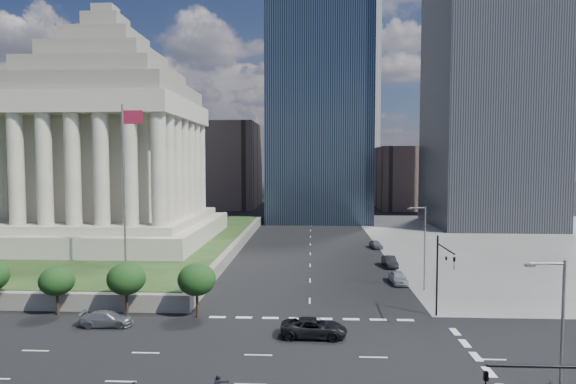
# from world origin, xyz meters

# --- Properties ---
(ground) EXTENTS (500.00, 500.00, 0.00)m
(ground) POSITION_xyz_m (0.00, 100.00, 0.00)
(ground) COLOR black
(ground) RESTS_ON ground
(sidewalk_ne) EXTENTS (68.00, 90.00, 0.03)m
(sidewalk_ne) POSITION_xyz_m (46.00, 60.00, 0.01)
(sidewalk_ne) COLOR slate
(sidewalk_ne) RESTS_ON ground
(plaza_terrace) EXTENTS (66.00, 70.00, 1.80)m
(plaza_terrace) POSITION_xyz_m (-45.00, 50.00, 0.90)
(plaza_terrace) COLOR #676358
(plaza_terrace) RESTS_ON ground
(plaza_lawn) EXTENTS (64.00, 68.00, 0.10)m
(plaza_lawn) POSITION_xyz_m (-45.00, 50.00, 1.85)
(plaza_lawn) COLOR #203C18
(plaza_lawn) RESTS_ON plaza_terrace
(war_memorial) EXTENTS (34.00, 34.00, 39.00)m
(war_memorial) POSITION_xyz_m (-34.00, 48.00, 21.40)
(war_memorial) COLOR #A09A86
(war_memorial) RESTS_ON plaza_lawn
(flagpole) EXTENTS (2.52, 0.24, 20.00)m
(flagpole) POSITION_xyz_m (-21.83, 24.00, 13.11)
(flagpole) COLOR slate
(flagpole) RESTS_ON plaza_lawn
(midrise_glass) EXTENTS (26.00, 26.00, 60.00)m
(midrise_glass) POSITION_xyz_m (2.00, 95.00, 30.00)
(midrise_glass) COLOR black
(midrise_glass) RESTS_ON ground
(highrise_ne) EXTENTS (26.00, 28.00, 100.00)m
(highrise_ne) POSITION_xyz_m (42.00, 85.00, 50.00)
(highrise_ne) COLOR black
(highrise_ne) RESTS_ON ground
(building_filler_ne) EXTENTS (20.00, 30.00, 20.00)m
(building_filler_ne) POSITION_xyz_m (32.00, 130.00, 10.00)
(building_filler_ne) COLOR brown
(building_filler_ne) RESTS_ON ground
(building_filler_nw) EXTENTS (24.00, 30.00, 28.00)m
(building_filler_nw) POSITION_xyz_m (-30.00, 130.00, 14.00)
(building_filler_nw) COLOR brown
(building_filler_nw) RESTS_ON ground
(traffic_signal_ne) EXTENTS (0.30, 5.74, 8.00)m
(traffic_signal_ne) POSITION_xyz_m (12.50, 13.70, 5.25)
(traffic_signal_ne) COLOR black
(traffic_signal_ne) RESTS_ON ground
(street_lamp_south) EXTENTS (2.13, 0.22, 10.00)m
(street_lamp_south) POSITION_xyz_m (13.33, -6.00, 5.66)
(street_lamp_south) COLOR slate
(street_lamp_south) RESTS_ON ground
(street_lamp_north) EXTENTS (2.13, 0.22, 10.00)m
(street_lamp_north) POSITION_xyz_m (13.33, 25.00, 5.66)
(street_lamp_north) COLOR slate
(street_lamp_north) RESTS_ON ground
(pickup_truck) EXTENTS (2.78, 5.82, 1.60)m
(pickup_truck) POSITION_xyz_m (0.38, 9.17, 0.80)
(pickup_truck) COLOR black
(pickup_truck) RESTS_ON ground
(suv_grey) EXTENTS (4.85, 2.16, 1.38)m
(suv_grey) POSITION_xyz_m (-18.71, 11.00, 0.69)
(suv_grey) COLOR #5A5E62
(suv_grey) RESTS_ON ground
(parked_sedan_near) EXTENTS (4.66, 2.08, 1.56)m
(parked_sedan_near) POSITION_xyz_m (10.97, 27.96, 0.78)
(parked_sedan_near) COLOR #A1A3AA
(parked_sedan_near) RESTS_ON ground
(parked_sedan_mid) EXTENTS (4.70, 1.86, 1.52)m
(parked_sedan_mid) POSITION_xyz_m (11.50, 37.59, 0.76)
(parked_sedan_mid) COLOR black
(parked_sedan_mid) RESTS_ON ground
(parked_sedan_far) EXTENTS (4.36, 2.35, 1.41)m
(parked_sedan_far) POSITION_xyz_m (11.50, 52.54, 0.71)
(parked_sedan_far) COLOR slate
(parked_sedan_far) RESTS_ON ground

